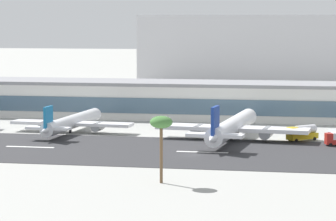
% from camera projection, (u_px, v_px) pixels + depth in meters
% --- Properties ---
extents(ground_plane, '(1400.00, 1400.00, 0.00)m').
position_uv_depth(ground_plane, '(191.00, 155.00, 182.87)').
color(ground_plane, '#9E9E99').
extents(runway_strip, '(800.00, 43.56, 0.08)m').
position_uv_depth(runway_strip, '(194.00, 152.00, 187.05)').
color(runway_strip, '#2D2D30').
rests_on(runway_strip, ground_plane).
extents(runway_centreline_dash_3, '(12.00, 1.20, 0.01)m').
position_uv_depth(runway_centreline_dash_3, '(30.00, 147.00, 194.33)').
color(runway_centreline_dash_3, white).
rests_on(runway_centreline_dash_3, runway_strip).
extents(runway_centreline_dash_4, '(12.00, 1.20, 0.01)m').
position_uv_depth(runway_centreline_dash_4, '(202.00, 152.00, 186.70)').
color(runway_centreline_dash_4, white).
rests_on(runway_centreline_dash_4, runway_strip).
extents(terminal_building, '(175.62, 21.71, 11.39)m').
position_uv_depth(terminal_building, '(178.00, 100.00, 253.73)').
color(terminal_building, silver).
rests_on(terminal_building, ground_plane).
extents(distant_hotel_block, '(118.39, 30.57, 33.03)m').
position_uv_depth(distant_hotel_block, '(266.00, 50.00, 381.50)').
color(distant_hotel_block, '#BCBCC1').
rests_on(distant_hotel_block, ground_plane).
extents(airliner_blue_tail_gate_1, '(34.04, 42.01, 8.77)m').
position_uv_depth(airliner_blue_tail_gate_1, '(71.00, 123.00, 219.33)').
color(airliner_blue_tail_gate_1, silver).
rests_on(airliner_blue_tail_gate_1, ground_plane).
extents(airliner_navy_tail_gate_2, '(39.45, 50.82, 10.62)m').
position_uv_depth(airliner_navy_tail_gate_2, '(231.00, 127.00, 204.59)').
color(airliner_navy_tail_gate_2, white).
rests_on(airliner_navy_tail_gate_2, ground_plane).
extents(service_fuel_truck_1, '(8.11, 7.56, 3.95)m').
position_uv_depth(service_fuel_truck_1, '(302.00, 133.00, 204.80)').
color(service_fuel_truck_1, gold).
rests_on(service_fuel_truck_1, ground_plane).
extents(palm_tree_1, '(4.22, 4.22, 12.61)m').
position_uv_depth(palm_tree_1, '(161.00, 125.00, 150.11)').
color(palm_tree_1, brown).
rests_on(palm_tree_1, ground_plane).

